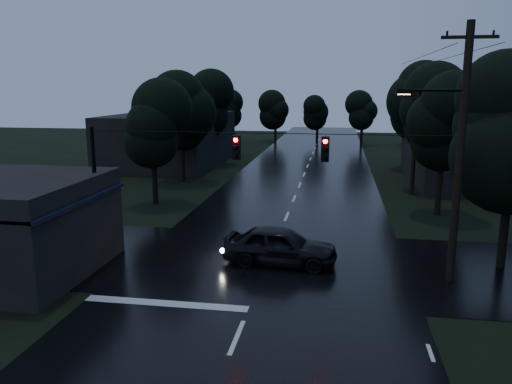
# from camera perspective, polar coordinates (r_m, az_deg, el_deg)

# --- Properties ---
(main_road) EXTENTS (12.00, 120.00, 0.02)m
(main_road) POSITION_cam_1_polar(r_m,az_deg,el_deg) (39.74, 5.02, 0.76)
(main_road) COLOR black
(main_road) RESTS_ON ground
(cross_street) EXTENTS (60.00, 9.00, 0.02)m
(cross_street) POSITION_cam_1_polar(r_m,az_deg,el_deg) (22.42, 1.41, -7.97)
(cross_street) COLOR black
(cross_street) RESTS_ON ground
(building_far_right) EXTENTS (10.00, 14.00, 4.40)m
(building_far_right) POSITION_cam_1_polar(r_m,az_deg,el_deg) (44.64, 23.75, 3.88)
(building_far_right) COLOR black
(building_far_right) RESTS_ON ground
(building_far_left) EXTENTS (10.00, 16.00, 5.00)m
(building_far_left) POSITION_cam_1_polar(r_m,az_deg,el_deg) (51.98, -9.70, 6.03)
(building_far_left) COLOR black
(building_far_left) RESTS_ON ground
(utility_pole_main) EXTENTS (3.50, 0.30, 10.00)m
(utility_pole_main) POSITION_cam_1_polar(r_m,az_deg,el_deg) (20.53, 22.07, 4.44)
(utility_pole_main) COLOR black
(utility_pole_main) RESTS_ON ground
(utility_pole_far) EXTENTS (2.00, 0.30, 7.50)m
(utility_pole_far) POSITION_cam_1_polar(r_m,az_deg,el_deg) (37.47, 17.70, 5.58)
(utility_pole_far) COLOR black
(utility_pole_far) RESTS_ON ground
(anchor_pole_left) EXTENTS (0.18, 0.18, 6.00)m
(anchor_pole_left) POSITION_cam_1_polar(r_m,az_deg,el_deg) (22.91, -17.84, -0.31)
(anchor_pole_left) COLOR black
(anchor_pole_left) RESTS_ON ground
(span_signals) EXTENTS (15.00, 0.37, 1.12)m
(span_signals) POSITION_cam_1_polar(r_m,az_deg,el_deg) (20.16, 2.65, 5.13)
(span_signals) COLOR black
(span_signals) RESTS_ON ground
(tree_left_a) EXTENTS (3.92, 3.92, 8.26)m
(tree_left_a) POSITION_cam_1_polar(r_m,az_deg,el_deg) (33.19, -11.76, 7.52)
(tree_left_a) COLOR black
(tree_left_a) RESTS_ON ground
(tree_left_b) EXTENTS (4.20, 4.20, 8.85)m
(tree_left_b) POSITION_cam_1_polar(r_m,az_deg,el_deg) (40.90, -8.54, 8.93)
(tree_left_b) COLOR black
(tree_left_b) RESTS_ON ground
(tree_left_c) EXTENTS (4.48, 4.48, 9.44)m
(tree_left_c) POSITION_cam_1_polar(r_m,az_deg,el_deg) (50.64, -5.71, 9.96)
(tree_left_c) COLOR black
(tree_left_c) RESTS_ON ground
(tree_right_a) EXTENTS (4.20, 4.20, 8.85)m
(tree_right_a) POSITION_cam_1_polar(r_m,az_deg,el_deg) (31.55, 20.69, 7.49)
(tree_right_a) COLOR black
(tree_right_a) RESTS_ON ground
(tree_right_b) EXTENTS (4.48, 4.48, 9.44)m
(tree_right_b) POSITION_cam_1_polar(r_m,az_deg,el_deg) (39.50, 19.37, 8.85)
(tree_right_b) COLOR black
(tree_right_b) RESTS_ON ground
(tree_right_c) EXTENTS (4.76, 4.76, 10.03)m
(tree_right_c) POSITION_cam_1_polar(r_m,az_deg,el_deg) (49.45, 18.13, 9.83)
(tree_right_c) COLOR black
(tree_right_c) RESTS_ON ground
(car) EXTENTS (5.08, 2.36, 1.68)m
(car) POSITION_cam_1_polar(r_m,az_deg,el_deg) (21.91, 2.78, -6.13)
(car) COLOR black
(car) RESTS_ON ground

